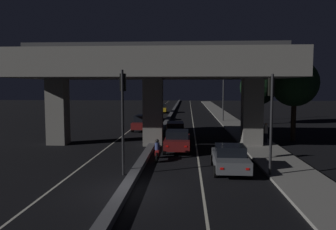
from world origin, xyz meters
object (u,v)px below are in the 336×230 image
Objects in this scene: car_white_second_oncoming at (155,115)px; car_taxi_yellow_third at (175,130)px; car_dark_red_lead_oncoming at (143,122)px; motorcycle_red_filtering_near at (157,151)px; car_grey_lead at (230,158)px; street_lamp at (221,86)px; traffic_light_left_of_median at (123,104)px; pedestrian_on_sidewalk at (266,133)px; car_dark_red_second at (177,141)px; car_taxi_yellow_third_oncoming at (161,108)px; traffic_light_right_of_median at (271,108)px.

car_taxi_yellow_third is at bearing 13.09° from car_white_second_oncoming.
car_dark_red_lead_oncoming is 14.83m from motorcycle_red_filtering_near.
car_white_second_oncoming is at bearing 15.19° from car_grey_lead.
car_grey_lead is 2.23× the size of motorcycle_red_filtering_near.
street_lamp reaches higher than motorcycle_red_filtering_near.
street_lamp reaches higher than car_grey_lead.
pedestrian_on_sidewalk is at bearing 45.25° from traffic_light_left_of_median.
car_dark_red_second is at bearing -154.30° from pedestrian_on_sidewalk.
car_taxi_yellow_third_oncoming is 39.14m from motorcycle_red_filtering_near.
car_grey_lead is 10.01m from pedestrian_on_sidewalk.
pedestrian_on_sidewalk is at bearing -53.84° from motorcycle_red_filtering_near.
motorcycle_red_filtering_near is at bearing 14.17° from car_dark_red_lead_oncoming.
car_taxi_yellow_third is 0.89× the size of car_white_second_oncoming.
car_dark_red_lead_oncoming is (-7.40, 17.12, 0.14)m from car_grey_lead.
car_taxi_yellow_third is at bearing 79.54° from traffic_light_left_of_median.
street_lamp reaches higher than traffic_light_left_of_median.
pedestrian_on_sidewalk reaches higher than car_white_second_oncoming.
car_dark_red_lead_oncoming is (-9.59, -9.79, -4.02)m from street_lamp.
street_lamp is 1.92× the size of car_grey_lead.
motorcycle_red_filtering_near is (1.52, 3.69, -3.31)m from traffic_light_left_of_median.
car_white_second_oncoming is at bearing 9.37° from car_taxi_yellow_third.
car_grey_lead is at bearing 150.88° from traffic_light_right_of_median.
traffic_light_right_of_median is 1.26× the size of car_grey_lead.
traffic_light_right_of_median reaches higher than pedestrian_on_sidewalk.
motorcycle_red_filtering_near is at bearing 67.60° from traffic_light_left_of_median.
car_dark_red_second is 8.16m from pedestrian_on_sidewalk.
traffic_light_left_of_median is 3.48× the size of pedestrian_on_sidewalk.
motorcycle_red_filtering_near is at bearing 157.59° from car_dark_red_second.
car_taxi_yellow_third_oncoming is at bearing 109.47° from pedestrian_on_sidewalk.
traffic_light_right_of_median is at bearing 18.27° from car_white_second_oncoming.
car_white_second_oncoming is 13.67m from car_taxi_yellow_third_oncoming.
pedestrian_on_sidewalk reaches higher than car_taxi_yellow_third_oncoming.
traffic_light_right_of_median is at bearing -118.21° from car_grey_lead.
car_white_second_oncoming is (0.29, 10.84, -0.18)m from car_dark_red_lead_oncoming.
car_dark_red_lead_oncoming reaches higher than car_dark_red_second.
car_grey_lead reaches higher than car_white_second_oncoming.
car_grey_lead is 12.26m from car_taxi_yellow_third.
car_taxi_yellow_third reaches higher than car_white_second_oncoming.
car_taxi_yellow_third is at bearing -6.27° from motorcycle_red_filtering_near.
street_lamp reaches higher than car_dark_red_lead_oncoming.
street_lamp is 25.58m from motorcycle_red_filtering_near.
traffic_light_left_of_median is at bearing 7.17° from car_dark_red_lead_oncoming.
car_taxi_yellow_third_oncoming is (-9.33, 42.73, -2.89)m from traffic_light_right_of_median.
car_dark_red_lead_oncoming is 24.50m from car_taxi_yellow_third_oncoming.
car_taxi_yellow_third_oncoming reaches higher than motorcycle_red_filtering_near.
car_white_second_oncoming is 2.45× the size of motorcycle_red_filtering_near.
motorcycle_red_filtering_near is at bearing 60.72° from car_grey_lead.
pedestrian_on_sidewalk is at bearing 78.01° from traffic_light_right_of_median.
car_white_second_oncoming is (-1.15, 29.06, -3.19)m from traffic_light_left_of_median.
car_dark_red_lead_oncoming is at bearing -2.97° from car_taxi_yellow_third_oncoming.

